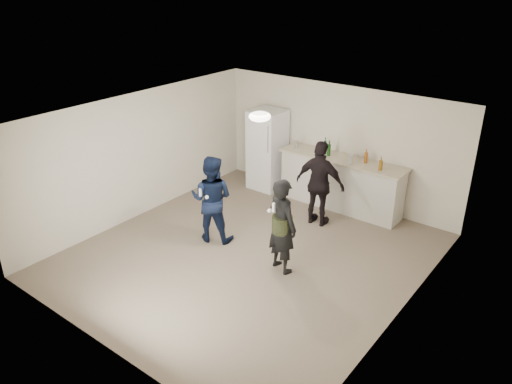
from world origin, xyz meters
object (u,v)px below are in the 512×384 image
Objects in this scene: shaker at (297,144)px; man at (212,199)px; fridge at (267,150)px; woman at (282,226)px; spectator at (320,184)px; counter at (340,184)px.

shaker is 2.62m from man.
man is at bearing -92.58° from shaker.
fridge is at bearing -176.77° from shaker.
shaker is 3.06m from woman.
shaker is 0.10× the size of spectator.
woman is (1.60, -0.06, 0.00)m from man.
fridge is 2.63m from man.
fridge is at bearing -33.91° from woman.
fridge is 10.59× the size of shaker.
shaker is (-1.09, -0.03, 0.65)m from counter.
shaker is at bearing -115.43° from man.
man is (0.63, -2.55, -0.08)m from fridge.
spectator is (0.03, -0.91, 0.33)m from counter.
fridge is 1.06× the size of spectator.
fridge reaches higher than man.
man is (-1.21, -2.62, 0.29)m from counter.
counter is at bearing -92.58° from spectator.
man reaches higher than counter.
woman is (2.22, -2.61, -0.08)m from fridge.
spectator reaches higher than counter.
counter is 1.59× the size of woman.
counter is 2.90m from man.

